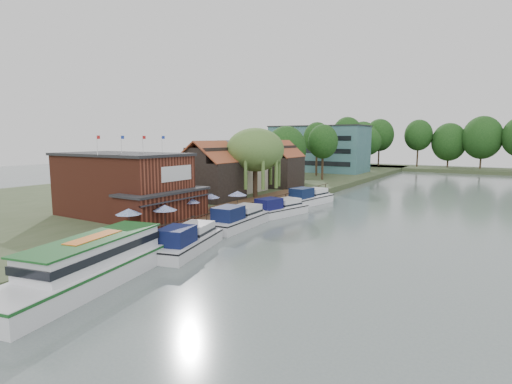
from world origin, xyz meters
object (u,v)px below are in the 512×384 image
Objects in this scene: cottage_c at (279,164)px; umbrella_0 at (129,221)px; umbrella_2 at (191,209)px; hotel_block at (319,148)px; tour_boat at (87,262)px; willow at (255,163)px; umbrella_1 at (165,217)px; umbrella_3 at (210,203)px; pub at (134,186)px; cruiser_2 at (279,206)px; umbrella_4 at (238,201)px; cruiser_0 at (188,237)px; cruiser_1 at (238,216)px; swan at (132,257)px; cottage_b at (233,166)px; cottage_a at (211,171)px; cruiser_3 at (309,195)px.

umbrella_0 is (5.88, -39.86, -2.96)m from cottage_c.
hotel_block is at bearing 101.78° from umbrella_2.
tour_boat is (11.69, -48.42, -3.62)m from cottage_c.
tour_boat is (8.19, -34.42, -4.58)m from willow.
hotel_block is 2.99× the size of cottage_c.
umbrella_3 is (-1.43, 8.83, 0.00)m from umbrella_1.
pub reaches higher than umbrella_1.
cruiser_2 is at bearing 76.24° from umbrella_0.
umbrella_4 is 5.74m from cruiser_2.
umbrella_2 is 0.23× the size of cruiser_0.
willow is 0.97× the size of cruiser_1.
willow reaches higher than tour_boat.
swan is (6.07, -28.85, -5.99)m from willow.
cruiser_0 is 10.35m from cruiser_1.
cruiser_1 is (6.66, -14.26, -4.89)m from willow.
cruiser_0 is 5.00m from swan.
umbrella_4 is (3.93, -10.40, -3.93)m from willow.
umbrella_2 is at bearing -82.36° from umbrella_3.
cottage_c is 0.81× the size of cruiser_0.
willow is at bearing -77.29° from hotel_block.
umbrella_2 reaches higher than swan.
willow is at bearing 111.16° from cruiser_1.
tour_boat is at bearing -50.97° from pub.
umbrella_4 reaches higher than swan.
cruiser_2 is at bearing 78.08° from umbrella_1.
cruiser_2 is at bearing 57.96° from umbrella_3.
cruiser_1 is at bearing -53.67° from cottage_b.
umbrella_4 is (15.43, -61.40, -4.86)m from hotel_block.
cruiser_1 is at bearing 87.68° from swan.
umbrella_2 is 0.24× the size of cruiser_2.
umbrella_3 is at bearing 99.18° from umbrella_1.
cottage_b reaches higher than cruiser_1.
cruiser_0 is at bearing 63.25° from swan.
cottage_b is at bearing 107.75° from umbrella_0.
pub is 1.34× the size of tour_boat.
cottage_a is 0.82× the size of cruiser_0.
tour_boat is 33.94× the size of swan.
cruiser_3 reaches higher than swan.
umbrella_2 is at bearing -60.03° from cottage_a.
umbrella_1 is 12.62m from tour_boat.
umbrella_4 is (1.09, 7.33, 0.00)m from umbrella_2.
hotel_block is at bearing 102.20° from cottage_c.
hotel_block reaches higher than cruiser_2.
cruiser_2 is at bearing 52.68° from pub.
cottage_a is 19.03m from cottage_c.
umbrella_4 is at bearing 52.28° from pub.
cottage_a reaches higher than umbrella_1.
tour_boat is (11.69, -14.42, -3.02)m from pub.
umbrella_4 is at bearing -92.25° from cruiser_3.
cruiser_0 is (11.77, -4.48, -3.37)m from pub.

